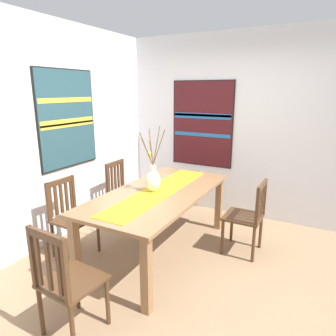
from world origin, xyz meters
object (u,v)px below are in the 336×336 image
chair_1 (70,215)px  painting_on_side_wall (202,124)px  dining_table (159,199)px  chair_0 (66,281)px  centerpiece_vase (153,179)px  chair_2 (123,191)px  chair_3 (248,215)px  painting_on_back_wall (67,119)px

chair_1 → painting_on_side_wall: size_ratio=0.68×
dining_table → painting_on_side_wall: size_ratio=1.55×
dining_table → painting_on_side_wall: bearing=4.4°
chair_0 → painting_on_side_wall: (2.99, 0.12, 0.89)m
centerpiece_vase → painting_on_side_wall: (1.61, 0.07, 0.45)m
centerpiece_vase → chair_0: 1.45m
chair_2 → dining_table: bearing=-119.2°
dining_table → chair_2: bearing=60.8°
dining_table → chair_1: size_ratio=2.28×
dining_table → centerpiece_vase: bearing=127.6°
chair_2 → painting_on_side_wall: 1.59m
chair_1 → chair_3: 2.06m
painting_on_back_wall → dining_table: bearing=-88.7°
centerpiece_vase → painting_on_side_wall: size_ratio=0.56×
chair_0 → chair_3: bearing=-25.6°
chair_1 → chair_2: bearing=-1.1°
centerpiece_vase → painting_on_back_wall: size_ratio=0.60×
chair_1 → painting_on_side_wall: painting_on_side_wall is taller
dining_table → chair_0: 1.43m
centerpiece_vase → painting_on_back_wall: bearing=89.5°
chair_0 → chair_2: (1.91, 0.88, -0.00)m
chair_2 → chair_3: bearing=-90.2°
chair_1 → centerpiece_vase: bearing=-61.5°
painting_on_back_wall → centerpiece_vase: bearing=-90.5°
dining_table → chair_3: chair_3 is taller
painting_on_back_wall → chair_2: bearing=-40.0°
dining_table → chair_2: size_ratio=2.26×
chair_0 → dining_table: bearing=-0.0°
chair_0 → painting_on_side_wall: painting_on_side_wall is taller
centerpiece_vase → chair_3: centerpiece_vase is taller
chair_1 → painting_on_side_wall: 2.39m
chair_0 → painting_on_back_wall: (1.39, 1.32, 1.04)m
centerpiece_vase → chair_0: (-1.38, -0.05, -0.43)m
chair_1 → painting_on_back_wall: size_ratio=0.73×
chair_3 → painting_on_back_wall: size_ratio=0.72×
dining_table → painting_on_back_wall: painting_on_back_wall is taller
dining_table → chair_3: 1.05m
chair_1 → chair_2: size_ratio=0.99×
dining_table → centerpiece_vase: (-0.04, 0.05, 0.25)m
dining_table → painting_on_back_wall: bearing=91.3°
chair_3 → chair_2: bearing=89.8°
chair_1 → chair_3: (0.99, -1.81, -0.00)m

